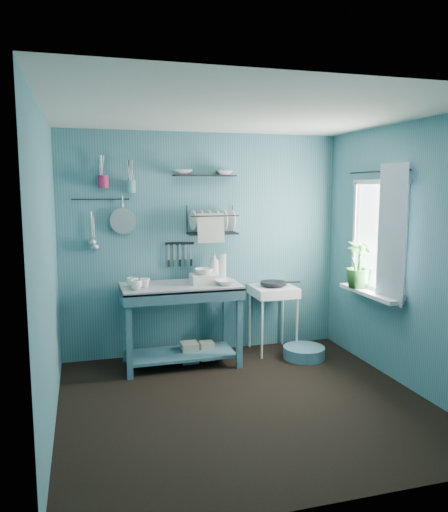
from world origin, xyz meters
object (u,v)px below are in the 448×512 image
object	(u,v)px
work_counter	(181,325)
storage_tin_large	(189,352)
dish_rack	(212,220)
mug_left	(136,285)
colander	(123,221)
floor_basin	(304,352)
potted_plant	(358,264)
mug_right	(132,282)
storage_tin_small	(207,351)
hotplate_stand	(273,319)
utensil_cup_teal	(130,187)
wash_tub	(204,279)
frying_pan	(273,283)
mug_mid	(145,283)
water_bottle	(222,266)
soap_bottle	(214,266)
utensil_cup_magenta	(103,182)

from	to	relation	value
work_counter	storage_tin_large	size ratio (longest dim) A/B	5.64
dish_rack	mug_left	bearing A→B (deg)	-150.21
colander	floor_basin	bearing A→B (deg)	-15.47
potted_plant	floor_basin	xyz separation A→B (m)	(-0.49, 0.26, -1.02)
mug_right	storage_tin_small	distance (m)	1.15
potted_plant	hotplate_stand	bearing A→B (deg)	141.04
work_counter	colander	xyz separation A→B (m)	(-0.55, 0.35, 1.10)
utensil_cup_teal	storage_tin_large	bearing A→B (deg)	-25.32
hotplate_stand	mug_left	bearing A→B (deg)	-171.98
work_counter	storage_tin_large	distance (m)	0.35
work_counter	wash_tub	bearing A→B (deg)	-13.46
wash_tub	frying_pan	xyz separation A→B (m)	(0.86, 0.17, -0.12)
floor_basin	mug_right	bearing A→B (deg)	174.47
mug_mid	colander	size ratio (longest dim) A/B	0.36
water_bottle	floor_basin	world-z (taller)	water_bottle
dish_rack	storage_tin_large	distance (m)	1.48
mug_mid	dish_rack	xyz separation A→B (m)	(0.80, 0.33, 0.61)
soap_bottle	utensil_cup_teal	bearing A→B (deg)	172.42
frying_pan	storage_tin_small	world-z (taller)	frying_pan
utensil_cup_teal	water_bottle	bearing A→B (deg)	-5.67
mug_left	mug_mid	world-z (taller)	mug_left
dish_rack	mug_mid	bearing A→B (deg)	-153.35
work_counter	mug_mid	size ratio (longest dim) A/B	12.42
dish_rack	storage_tin_large	world-z (taller)	dish_rack
hotplate_stand	dish_rack	size ratio (longest dim) A/B	1.40
utensil_cup_teal	storage_tin_small	distance (m)	1.97
frying_pan	utensil_cup_teal	world-z (taller)	utensil_cup_teal
soap_bottle	frying_pan	world-z (taller)	soap_bottle
water_bottle	colander	distance (m)	1.20
frying_pan	colander	distance (m)	1.83
dish_rack	colander	world-z (taller)	dish_rack
soap_bottle	colander	distance (m)	1.11
work_counter	mug_left	size ratio (longest dim) A/B	10.10
dish_rack	utensil_cup_teal	xyz separation A→B (m)	(-0.89, 0.05, 0.37)
mug_mid	storage_tin_large	world-z (taller)	mug_mid
mug_mid	mug_right	world-z (taller)	mug_right
mug_right	soap_bottle	distance (m)	0.95
dish_rack	storage_tin_large	xyz separation A→B (m)	(-0.32, -0.22, -1.43)
frying_pan	floor_basin	xyz separation A→B (m)	(0.25, -0.33, -0.74)
water_bottle	floor_basin	bearing A→B (deg)	-25.56
wash_tub	storage_tin_large	xyz separation A→B (m)	(-0.15, 0.07, -0.82)
work_counter	storage_tin_small	bearing A→B (deg)	6.04
mug_left	colander	bearing A→B (deg)	97.93
water_bottle	dish_rack	xyz separation A→B (m)	(-0.10, 0.05, 0.52)
wash_tub	soap_bottle	size ratio (longest dim) A/B	0.94
dish_rack	potted_plant	bearing A→B (deg)	-22.18
storage_tin_small	utensil_cup_teal	bearing A→B (deg)	162.75
mug_left	water_bottle	xyz separation A→B (m)	(1.00, 0.38, 0.09)
utensil_cup_magenta	utensil_cup_teal	bearing A→B (deg)	0.00
water_bottle	storage_tin_small	size ratio (longest dim) A/B	1.40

